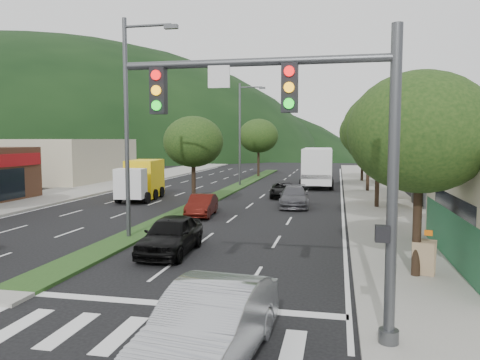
% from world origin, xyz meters
% --- Properties ---
extents(ground, '(160.00, 160.00, 0.00)m').
position_xyz_m(ground, '(0.00, 0.00, 0.00)').
color(ground, black).
rests_on(ground, ground).
extents(sidewalk_right, '(5.00, 90.00, 0.15)m').
position_xyz_m(sidewalk_right, '(12.50, 25.00, 0.07)').
color(sidewalk_right, gray).
rests_on(sidewalk_right, ground).
extents(sidewalk_left, '(6.00, 90.00, 0.15)m').
position_xyz_m(sidewalk_left, '(-13.00, 25.00, 0.07)').
color(sidewalk_left, gray).
rests_on(sidewalk_left, ground).
extents(median, '(1.60, 56.00, 0.12)m').
position_xyz_m(median, '(0.00, 28.00, 0.06)').
color(median, '#1E3A15').
rests_on(median, ground).
extents(traffic_signal, '(6.12, 0.40, 7.00)m').
position_xyz_m(traffic_signal, '(9.03, -1.54, 4.65)').
color(traffic_signal, '#47494C').
rests_on(traffic_signal, ground).
extents(bldg_left_far, '(9.00, 14.00, 4.60)m').
position_xyz_m(bldg_left_far, '(-19.00, 34.00, 2.30)').
color(bldg_left_far, '#B6B091').
rests_on(bldg_left_far, ground).
extents(bldg_right_far, '(10.00, 16.00, 5.20)m').
position_xyz_m(bldg_right_far, '(19.50, 44.00, 2.60)').
color(bldg_right_far, '#B6B091').
rests_on(bldg_right_far, ground).
extents(hill_far, '(176.00, 132.00, 82.00)m').
position_xyz_m(hill_far, '(-80.00, 110.00, 0.00)').
color(hill_far, black).
rests_on(hill_far, ground).
extents(tree_r_a, '(4.60, 4.60, 6.63)m').
position_xyz_m(tree_r_a, '(12.00, 4.00, 4.82)').
color(tree_r_a, black).
rests_on(tree_r_a, sidewalk_right).
extents(tree_r_b, '(4.80, 4.80, 6.94)m').
position_xyz_m(tree_r_b, '(12.00, 12.00, 5.04)').
color(tree_r_b, black).
rests_on(tree_r_b, sidewalk_right).
extents(tree_r_c, '(4.40, 4.40, 6.48)m').
position_xyz_m(tree_r_c, '(12.00, 20.00, 4.75)').
color(tree_r_c, black).
rests_on(tree_r_c, sidewalk_right).
extents(tree_r_d, '(5.00, 5.00, 7.17)m').
position_xyz_m(tree_r_d, '(12.00, 30.00, 5.18)').
color(tree_r_d, black).
rests_on(tree_r_d, sidewalk_right).
extents(tree_r_e, '(4.60, 4.60, 6.71)m').
position_xyz_m(tree_r_e, '(12.00, 40.00, 4.89)').
color(tree_r_e, black).
rests_on(tree_r_e, sidewalk_right).
extents(tree_med_near, '(4.00, 4.00, 6.02)m').
position_xyz_m(tree_med_near, '(0.00, 18.00, 4.43)').
color(tree_med_near, black).
rests_on(tree_med_near, median).
extents(tree_med_far, '(4.80, 4.80, 6.94)m').
position_xyz_m(tree_med_far, '(0.00, 44.00, 5.01)').
color(tree_med_far, black).
rests_on(tree_med_far, median).
extents(streetlight_near, '(2.60, 0.25, 10.00)m').
position_xyz_m(streetlight_near, '(0.21, 8.00, 5.58)').
color(streetlight_near, '#47494C').
rests_on(streetlight_near, ground).
extents(streetlight_mid, '(2.60, 0.25, 10.00)m').
position_xyz_m(streetlight_mid, '(0.21, 33.00, 5.58)').
color(streetlight_mid, '#47494C').
rests_on(streetlight_mid, ground).
extents(sedan_silver, '(2.20, 5.16, 1.65)m').
position_xyz_m(sedan_silver, '(6.97, -3.00, 0.83)').
color(sedan_silver, '#A4A7AC').
rests_on(sedan_silver, ground).
extents(car_queue_a, '(1.95, 4.55, 1.53)m').
position_xyz_m(car_queue_a, '(2.90, 5.73, 0.77)').
color(car_queue_a, black).
rests_on(car_queue_a, ground).
extents(car_queue_b, '(2.34, 4.91, 1.38)m').
position_xyz_m(car_queue_b, '(6.55, 19.83, 0.69)').
color(car_queue_b, '#4C4C51').
rests_on(car_queue_b, ground).
extents(car_queue_c, '(1.75, 4.05, 1.30)m').
position_xyz_m(car_queue_c, '(1.50, 14.83, 0.65)').
color(car_queue_c, '#48100C').
rests_on(car_queue_c, ground).
extents(car_queue_d, '(2.27, 4.40, 1.19)m').
position_xyz_m(car_queue_d, '(5.25, 24.83, 0.59)').
color(car_queue_d, black).
rests_on(car_queue_d, ground).
extents(box_truck, '(2.88, 6.25, 2.99)m').
position_xyz_m(box_truck, '(-5.21, 21.43, 1.41)').
color(box_truck, white).
rests_on(box_truck, ground).
extents(motorhome, '(3.25, 9.72, 3.70)m').
position_xyz_m(motorhome, '(7.49, 34.40, 1.97)').
color(motorhome, white).
rests_on(motorhome, ground).
extents(a_frame_sign, '(0.88, 0.95, 1.54)m').
position_xyz_m(a_frame_sign, '(12.27, 4.12, 0.83)').
color(a_frame_sign, tan).
rests_on(a_frame_sign, sidewalk_right).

